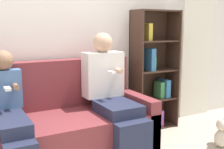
% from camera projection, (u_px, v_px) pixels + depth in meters
% --- Properties ---
extents(back_wall, '(10.00, 0.06, 2.55)m').
position_uv_depth(back_wall, '(58.00, 30.00, 3.10)').
color(back_wall, silver).
rests_on(back_wall, ground_plane).
extents(curtain_panel, '(0.55, 0.04, 2.06)m').
position_uv_depth(curtain_panel, '(196.00, 46.00, 4.06)').
color(curtain_panel, silver).
rests_on(curtain_panel, ground_plane).
extents(couch, '(2.05, 0.85, 0.96)m').
position_uv_depth(couch, '(47.00, 130.00, 2.74)').
color(couch, maroon).
rests_on(couch, ground_plane).
extents(adult_seated, '(0.43, 0.79, 1.25)m').
position_uv_depth(adult_seated, '(112.00, 92.00, 2.89)').
color(adult_seated, '#232842').
rests_on(adult_seated, ground_plane).
extents(child_seated, '(0.29, 0.80, 1.10)m').
position_uv_depth(child_seated, '(11.00, 115.00, 2.40)').
color(child_seated, '#232842').
rests_on(child_seated, ground_plane).
extents(bookshelf, '(0.59, 0.30, 1.51)m').
position_uv_depth(bookshelf, '(153.00, 72.00, 3.62)').
color(bookshelf, '#3D281E').
rests_on(bookshelf, ground_plane).
extents(teddy_bear, '(0.16, 0.13, 0.32)m').
position_uv_depth(teddy_bear, '(221.00, 134.00, 3.07)').
color(teddy_bear, beige).
rests_on(teddy_bear, ground_plane).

